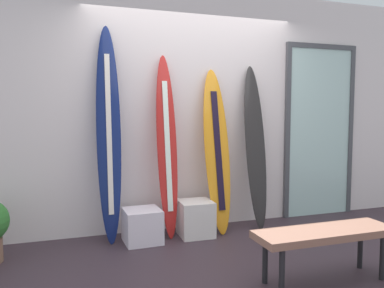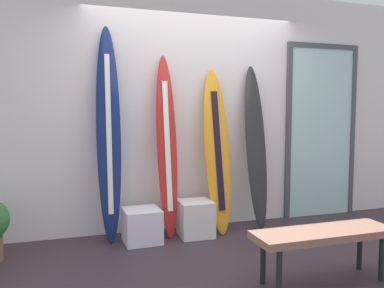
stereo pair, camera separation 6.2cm
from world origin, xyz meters
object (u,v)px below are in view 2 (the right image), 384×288
at_px(surfboard_crimson, 167,146).
at_px(surfboard_charcoal, 256,146).
at_px(surfboard_navy, 109,134).
at_px(display_block_center, 142,226).
at_px(surfboard_sunset, 217,151).
at_px(display_block_left, 195,218).
at_px(glass_door, 321,128).
at_px(bench, 323,236).

distance_m(surfboard_crimson, surfboard_charcoal, 1.08).
relative_size(surfboard_navy, surfboard_charcoal, 1.19).
xyz_separation_m(surfboard_crimson, display_block_center, (-0.31, -0.15, -0.83)).
height_order(surfboard_sunset, display_block_left, surfboard_sunset).
height_order(surfboard_sunset, glass_door, glass_door).
bearing_deg(glass_door, surfboard_charcoal, -168.81).
bearing_deg(display_block_left, surfboard_navy, 171.32).
bearing_deg(surfboard_sunset, display_block_center, -172.00).
bearing_deg(surfboard_sunset, display_block_left, -161.04).
relative_size(surfboard_sunset, display_block_center, 4.80).
relative_size(display_block_center, glass_door, 0.17).
relative_size(surfboard_sunset, surfboard_charcoal, 0.97).
bearing_deg(surfboard_navy, surfboard_crimson, -1.71).
bearing_deg(glass_door, bench, -125.14).
bearing_deg(surfboard_navy, surfboard_charcoal, -0.75).
bearing_deg(display_block_left, display_block_center, -177.57).
relative_size(surfboard_navy, bench, 1.94).
xyz_separation_m(surfboard_sunset, display_block_center, (-0.90, -0.13, -0.75)).
xyz_separation_m(surfboard_navy, surfboard_charcoal, (1.71, -0.02, -0.18)).
relative_size(surfboard_charcoal, display_block_left, 4.94).
bearing_deg(surfboard_crimson, surfboard_navy, 178.29).
relative_size(surfboard_sunset, display_block_left, 4.81).
height_order(surfboard_navy, glass_door, surfboard_navy).
distance_m(surfboard_charcoal, display_block_center, 1.61).
bearing_deg(surfboard_charcoal, glass_door, 11.19).
relative_size(surfboard_crimson, surfboard_charcoal, 1.04).
xyz_separation_m(surfboard_navy, surfboard_crimson, (0.62, -0.02, -0.14)).
height_order(surfboard_crimson, bench, surfboard_crimson).
relative_size(display_block_left, glass_door, 0.17).
relative_size(surfboard_crimson, display_block_center, 5.14).
distance_m(surfboard_crimson, display_block_left, 0.87).
relative_size(surfboard_crimson, display_block_left, 5.14).
bearing_deg(bench, display_block_center, 130.87).
xyz_separation_m(surfboard_crimson, surfboard_charcoal, (1.08, -0.00, -0.04)).
relative_size(glass_door, bench, 1.90).
height_order(surfboard_charcoal, display_block_left, surfboard_charcoal).
height_order(surfboard_charcoal, display_block_center, surfboard_charcoal).
distance_m(surfboard_charcoal, display_block_left, 1.11).
bearing_deg(surfboard_crimson, surfboard_sunset, -2.05).
xyz_separation_m(display_block_left, glass_door, (1.84, 0.33, 0.96)).
distance_m(surfboard_sunset, bench, 1.65).
xyz_separation_m(surfboard_sunset, display_block_left, (-0.29, -0.10, -0.73)).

